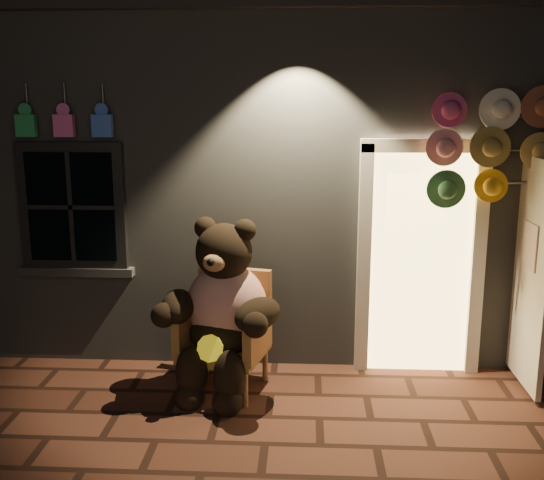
{
  "coord_description": "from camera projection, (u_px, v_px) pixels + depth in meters",
  "views": [
    {
      "loc": [
        0.29,
        -4.32,
        2.52
      ],
      "look_at": [
        -0.0,
        1.0,
        1.35
      ],
      "focal_mm": 42.0,
      "sensor_mm": 36.0,
      "label": 1
    }
  ],
  "objects": [
    {
      "name": "ground",
      "position": [
        265.0,
        444.0,
        4.77
      ],
      "size": [
        60.0,
        60.0,
        0.0
      ],
      "primitive_type": "plane",
      "color": "#532D20",
      "rests_on": "ground"
    },
    {
      "name": "shop_building",
      "position": [
        285.0,
        162.0,
        8.29
      ],
      "size": [
        7.3,
        5.95,
        3.51
      ],
      "color": "slate",
      "rests_on": "ground"
    },
    {
      "name": "wicker_armchair",
      "position": [
        227.0,
        330.0,
        5.66
      ],
      "size": [
        0.84,
        0.79,
        1.04
      ],
      "rotation": [
        0.0,
        0.0,
        -0.24
      ],
      "color": "olive",
      "rests_on": "ground"
    },
    {
      "name": "teddy_bear",
      "position": [
        223.0,
        311.0,
        5.48
      ],
      "size": [
        1.12,
        0.99,
        1.59
      ],
      "rotation": [
        0.0,
        0.0,
        -0.24
      ],
      "color": "#A82911",
      "rests_on": "ground"
    },
    {
      "name": "hat_rack",
      "position": [
        511.0,
        147.0,
        5.45
      ],
      "size": [
        1.7,
        0.22,
        2.6
      ],
      "color": "#59595E",
      "rests_on": "ground"
    }
  ]
}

